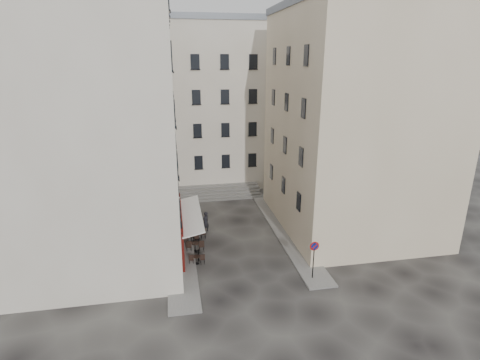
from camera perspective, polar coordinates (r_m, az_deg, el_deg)
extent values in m
plane|color=black|center=(29.71, -0.08, -10.75)|extent=(90.00, 90.00, 0.00)
cube|color=slate|center=(32.87, -9.17, -7.91)|extent=(2.00, 22.00, 0.12)
cube|color=slate|center=(33.26, 6.70, -7.47)|extent=(2.00, 18.00, 0.12)
cube|color=beige|center=(29.54, -21.92, 8.36)|extent=(12.00, 16.00, 20.00)
cube|color=#C8B695|center=(33.26, 17.05, 8.06)|extent=(12.00, 14.00, 18.00)
cube|color=slate|center=(33.09, 18.64, 24.10)|extent=(12.20, 14.20, 0.60)
cube|color=beige|center=(45.09, -5.77, 11.16)|extent=(18.00, 10.00, 18.00)
cube|color=slate|center=(44.96, -6.17, 23.01)|extent=(18.20, 10.20, 0.60)
cube|color=#470A0A|center=(29.44, -9.01, -7.46)|extent=(0.25, 7.00, 3.50)
cube|color=black|center=(29.59, -8.89, -8.07)|extent=(0.06, 3.85, 2.00)
cube|color=white|center=(28.96, -7.49, -5.22)|extent=(1.58, 7.30, 0.41)
cube|color=#5D5A58|center=(40.39, -3.11, -2.61)|extent=(9.00, 1.80, 0.20)
cube|color=#5D5A58|center=(40.74, -3.19, -2.12)|extent=(9.00, 1.80, 0.20)
cube|color=#5D5A58|center=(41.10, -3.28, -1.65)|extent=(9.00, 1.80, 0.20)
cube|color=#5D5A58|center=(41.45, -3.36, -1.18)|extent=(9.00, 1.80, 0.20)
cylinder|color=black|center=(28.29, -6.33, -11.42)|extent=(0.10, 0.10, 0.90)
sphere|color=black|center=(28.06, -6.36, -10.58)|extent=(0.12, 0.12, 0.12)
cylinder|color=black|center=(31.38, -6.82, -8.32)|extent=(0.10, 0.10, 0.90)
sphere|color=black|center=(31.18, -6.85, -7.54)|extent=(0.12, 0.12, 0.12)
cylinder|color=black|center=(34.55, -7.22, -5.77)|extent=(0.10, 0.10, 0.90)
sphere|color=black|center=(34.37, -7.25, -5.06)|extent=(0.12, 0.12, 0.12)
cylinder|color=black|center=(26.09, 11.12, -12.01)|extent=(0.07, 0.07, 2.78)
cylinder|color=red|center=(25.55, 11.28, -9.85)|extent=(0.65, 0.03, 0.65)
cylinder|color=navy|center=(25.53, 11.30, -9.87)|extent=(0.47, 0.04, 0.47)
cube|color=red|center=(25.51, 11.32, -9.90)|extent=(0.38, 0.02, 0.38)
cylinder|color=black|center=(28.12, -6.56, -12.53)|extent=(0.32, 0.32, 0.02)
cylinder|color=black|center=(27.97, -6.58, -12.01)|extent=(0.04, 0.04, 0.63)
cylinder|color=black|center=(27.83, -6.60, -11.50)|extent=(0.54, 0.54, 0.04)
cube|color=black|center=(27.97, -5.74, -11.87)|extent=(0.34, 0.34, 0.81)
cube|color=black|center=(28.01, -7.44, -11.89)|extent=(0.34, 0.34, 0.81)
cylinder|color=black|center=(29.71, -6.80, -10.73)|extent=(0.39, 0.39, 0.02)
cylinder|color=black|center=(29.54, -6.83, -10.12)|extent=(0.05, 0.05, 0.76)
cylinder|color=black|center=(29.38, -6.85, -9.53)|extent=(0.65, 0.65, 0.04)
cube|color=black|center=(29.54, -5.88, -9.97)|extent=(0.41, 0.41, 0.97)
cube|color=black|center=(29.60, -7.80, -9.99)|extent=(0.41, 0.41, 0.97)
cylinder|color=black|center=(31.08, -7.38, -9.41)|extent=(0.33, 0.33, 0.02)
cylinder|color=black|center=(30.95, -7.40, -8.91)|extent=(0.05, 0.05, 0.64)
cylinder|color=black|center=(30.82, -7.43, -8.42)|extent=(0.55, 0.55, 0.04)
cube|color=black|center=(30.94, -6.64, -8.78)|extent=(0.35, 0.35, 0.83)
cube|color=black|center=(31.00, -8.19, -8.80)|extent=(0.35, 0.35, 0.83)
cylinder|color=black|center=(31.63, -6.46, -8.84)|extent=(0.38, 0.38, 0.02)
cylinder|color=black|center=(31.47, -6.49, -8.28)|extent=(0.05, 0.05, 0.74)
cylinder|color=black|center=(31.32, -6.51, -7.72)|extent=(0.63, 0.63, 0.04)
cube|color=black|center=(31.48, -5.62, -8.13)|extent=(0.40, 0.40, 0.95)
cube|color=black|center=(31.52, -7.37, -8.16)|extent=(0.40, 0.40, 0.95)
cylinder|color=black|center=(34.06, -7.21, -6.83)|extent=(0.39, 0.39, 0.02)
cylinder|color=black|center=(33.91, -7.24, -6.29)|extent=(0.05, 0.05, 0.75)
cylinder|color=black|center=(33.77, -7.26, -5.76)|extent=(0.64, 0.64, 0.04)
cube|color=black|center=(33.91, -6.42, -6.16)|extent=(0.41, 0.41, 0.97)
cube|color=black|center=(33.97, -8.07, -6.18)|extent=(0.41, 0.41, 0.97)
imported|color=black|center=(32.50, -5.27, -6.37)|extent=(0.81, 0.77, 1.86)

